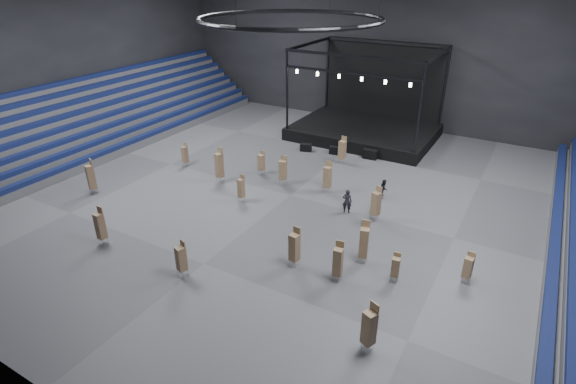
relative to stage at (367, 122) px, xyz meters
The scene contains 28 objects.
floor 16.30m from the stage, 90.00° to the right, with size 50.00×50.00×0.00m, color #4C4B4E.
wall_back 8.93m from the stage, 90.00° to the left, with size 50.00×0.20×18.00m, color black.
wall_left 30.75m from the stage, 147.00° to the right, with size 0.20×42.00×18.00m, color black.
bleachers_left 28.10m from the stage, 144.71° to the right, with size 7.20×40.00×6.40m.
stage is the anchor object (origin of this frame).
truss_ring 19.93m from the stage, 90.00° to the right, with size 12.30×12.30×5.15m.
flight_case_left 8.06m from the stage, 115.09° to the right, with size 1.10×0.55×0.73m, color black.
flight_case_mid 6.64m from the stage, 95.10° to the right, with size 1.11×0.56×0.74m, color black.
flight_case_right 6.58m from the stage, 65.50° to the right, with size 1.35×0.67×0.90m, color black.
chair_stack_0 24.91m from the stage, 65.16° to the right, with size 0.48×0.48×1.84m.
chair_stack_1 19.32m from the stage, 124.79° to the right, with size 0.50×0.50×2.20m.
chair_stack_2 27.32m from the stage, 119.88° to the right, with size 0.70×0.70×2.87m.
chair_stack_3 14.79m from the stage, 96.09° to the right, with size 0.61×0.61×2.45m.
chair_stack_4 29.10m from the stage, 104.07° to the right, with size 0.52×0.52×2.64m.
chair_stack_5 8.27m from the stage, 84.18° to the right, with size 0.63×0.63×2.52m.
chair_stack_6 24.64m from the stage, 78.71° to the right, with size 0.59×0.59×2.61m.
chair_stack_7 19.12m from the stage, 98.24° to the right, with size 0.47×0.47×2.19m.
chair_stack_8 23.28m from the stage, 69.34° to the right, with size 0.64×0.64×2.84m.
chair_stack_9 25.37m from the stage, 72.51° to the right, with size 0.56×0.56×2.58m.
chair_stack_10 14.47m from the stage, 81.02° to the right, with size 0.60×0.60×2.60m.
chair_stack_11 30.29m from the stage, 68.70° to the right, with size 0.70×0.70×2.67m.
chair_stack_12 14.57m from the stage, 106.55° to the right, with size 0.54×0.54×2.12m.
chair_stack_13 18.10m from the stage, 110.27° to the right, with size 0.66×0.66×3.04m.
chair_stack_14 28.23m from the stage, 90.62° to the right, with size 0.65×0.65×2.32m.
chair_stack_15 17.98m from the stage, 66.87° to the right, with size 0.66×0.66×2.57m.
chair_stack_16 24.99m from the stage, 55.92° to the right, with size 0.51×0.51×1.97m.
man_center 17.31m from the stage, 73.46° to the right, with size 0.68×0.45×1.87m, color black.
crew_member 14.36m from the stage, 63.45° to the right, with size 0.72×0.56×1.47m, color black.
Camera 1 is at (15.53, -27.24, 16.04)m, focal length 28.00 mm.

